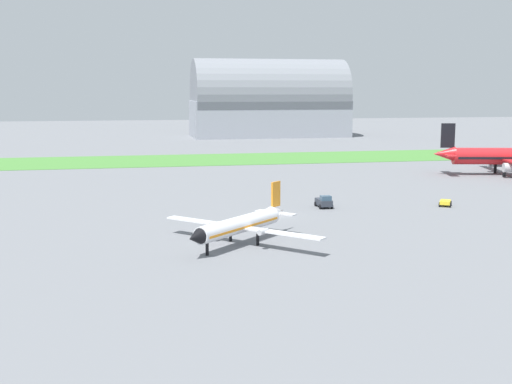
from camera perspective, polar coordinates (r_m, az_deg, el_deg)
name	(u,v)px	position (r m, az deg, el deg)	size (l,w,h in m)	color
ground_plane	(275,216)	(92.66, 1.63, -2.08)	(600.00, 600.00, 0.00)	slate
grass_taxiway_strip	(207,160)	(167.20, -4.31, 2.82)	(360.00, 28.00, 0.08)	#478438
airplane_parked_jet_far	(505,157)	(145.94, 20.80, 2.90)	(29.61, 29.99, 10.72)	red
airplane_foreground_turboprop	(241,224)	(75.27, -1.32, -2.81)	(15.92, 16.30, 6.43)	white
baggage_cart_near_gate	(445,203)	(104.15, 16.10, -0.88)	(2.74, 2.94, 0.90)	yellow
pushback_tug_midfield	(324,202)	(99.36, 5.92, -0.84)	(2.08, 3.62, 1.95)	#2D333D
hangar_distant	(269,102)	(249.86, 1.13, 7.80)	(58.16, 26.22, 28.97)	#9399A3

